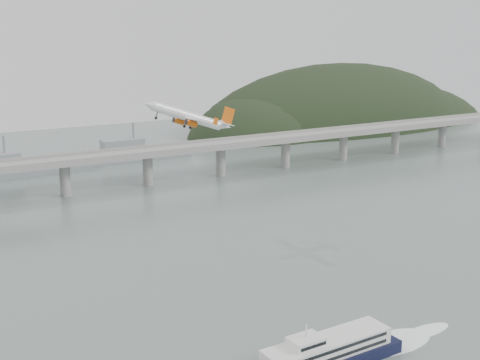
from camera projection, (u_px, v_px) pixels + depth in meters
ground at (324, 320)px, 210.37m from camera, size 900.00×900.00×0.00m
bridge at (113, 160)px, 373.75m from camera, size 800.00×22.00×23.90m
headland at (349, 144)px, 633.05m from camera, size 365.00×155.00×156.00m
ferry at (327, 353)px, 181.11m from camera, size 78.76×14.82×14.85m
airliner at (190, 117)px, 260.33m from camera, size 41.49×37.47×16.39m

